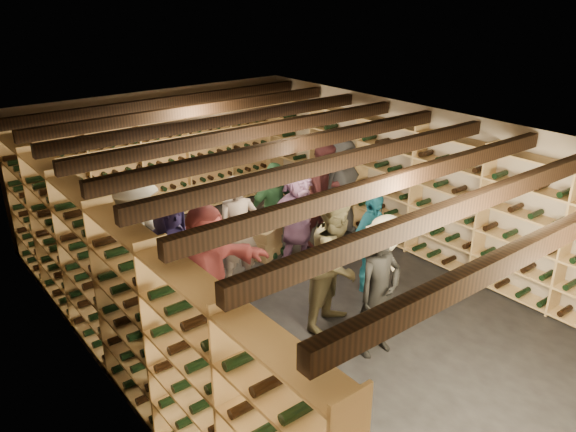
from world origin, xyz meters
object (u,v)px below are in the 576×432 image
at_px(person_1, 379,293).
at_px(person_3, 384,272).
at_px(person_8, 326,194).
at_px(person_4, 371,243).
at_px(person_9, 136,239).
at_px(person_0, 179,329).
at_px(crate_loose, 229,222).
at_px(person_5, 208,273).
at_px(person_12, 341,186).
at_px(crate_stack_right, 266,242).
at_px(person_11, 298,217).
at_px(person_2, 336,262).
at_px(crate_stack_left, 193,257).
at_px(person_10, 273,210).
at_px(person_6, 171,255).
at_px(person_7, 239,234).

xyz_separation_m(person_1, person_3, (0.50, 0.37, -0.05)).
relative_size(person_3, person_8, 0.86).
bearing_deg(person_4, person_9, 136.15).
bearing_deg(person_4, person_1, -142.85).
distance_m(person_4, person_8, 1.72).
bearing_deg(person_0, crate_loose, 34.83).
height_order(person_5, person_8, person_8).
distance_m(crate_loose, person_12, 2.18).
xyz_separation_m(crate_stack_right, person_9, (-2.18, -0.00, 0.69)).
height_order(person_4, person_9, person_9).
height_order(crate_loose, person_9, person_9).
bearing_deg(person_1, person_8, 64.67).
height_order(person_11, person_12, person_12).
bearing_deg(person_2, person_0, 161.41).
bearing_deg(person_3, person_12, 33.47).
xyz_separation_m(person_5, person_11, (2.09, 0.81, -0.06)).
bearing_deg(person_1, person_3, 41.54).
bearing_deg(crate_stack_left, person_3, -63.10).
relative_size(crate_stack_left, person_2, 0.37).
bearing_deg(person_4, person_10, 91.81).
xyz_separation_m(person_2, person_6, (-1.49, 1.62, -0.09)).
bearing_deg(person_0, person_12, 10.02).
height_order(crate_stack_left, person_8, person_8).
bearing_deg(person_11, person_3, -92.68).
bearing_deg(person_3, person_5, 124.09).
height_order(person_1, person_5, person_5).
bearing_deg(crate_loose, person_0, -128.75).
relative_size(crate_stack_left, person_4, 0.45).
xyz_separation_m(person_1, person_11, (0.68, 2.35, 0.02)).
relative_size(person_0, person_8, 0.94).
height_order(crate_stack_left, person_11, person_11).
height_order(person_0, person_10, person_0).
relative_size(crate_stack_right, person_10, 0.37).
xyz_separation_m(crate_stack_left, person_8, (2.42, -0.30, 0.56)).
distance_m(person_5, person_7, 1.28).
xyz_separation_m(person_6, person_8, (3.05, 0.33, 0.08)).
bearing_deg(person_8, person_4, -115.81).
relative_size(person_3, person_5, 0.86).
height_order(person_2, person_11, person_2).
height_order(person_9, person_11, person_9).
bearing_deg(person_6, person_9, 113.06).
bearing_deg(person_0, person_3, -24.43).
xyz_separation_m(crate_stack_left, person_5, (-0.56, -1.46, 0.55)).
bearing_deg(person_10, person_9, -179.60).
xyz_separation_m(crate_stack_right, person_7, (-0.87, -0.55, 0.59)).
distance_m(person_0, person_11, 3.31).
distance_m(person_0, person_6, 1.79).
xyz_separation_m(person_0, person_10, (2.83, 2.15, -0.05)).
xyz_separation_m(crate_stack_right, person_5, (-1.86, -1.35, 0.64)).
relative_size(crate_stack_left, person_1, 0.42).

